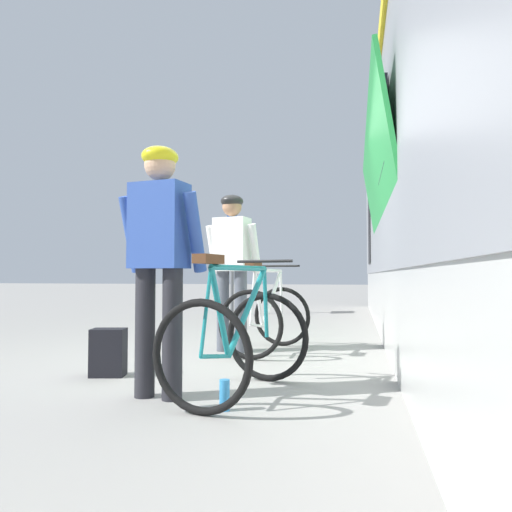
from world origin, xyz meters
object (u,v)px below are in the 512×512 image
cyclist_near_in_white (232,257)px  cyclist_far_in_blue (160,247)px  backpack_on_platform (108,352)px  platform_sign_post (232,241)px  bicycle_far_teal (238,339)px  bicycle_near_white (267,316)px  water_bottle_near_the_bikes (225,395)px

cyclist_near_in_white → cyclist_far_in_blue: bearing=-89.6°
cyclist_near_in_white → backpack_on_platform: 1.83m
cyclist_near_in_white → platform_sign_post: 5.10m
cyclist_near_in_white → bicycle_far_teal: (0.54, -1.86, -0.65)m
platform_sign_post → bicycle_far_teal: bearing=-74.7°
backpack_on_platform → bicycle_near_white: bearing=41.5°
cyclist_far_in_blue → backpack_on_platform: (-0.71, 0.57, -0.85)m
cyclist_near_in_white → cyclist_far_in_blue: size_ratio=1.00×
bicycle_near_white → backpack_on_platform: size_ratio=2.93×
cyclist_near_in_white → backpack_on_platform: cyclist_near_in_white is taller
bicycle_near_white → backpack_on_platform: bicycle_near_white is taller
bicycle_far_teal → bicycle_near_white: bearing=94.4°
cyclist_near_in_white → bicycle_far_teal: bearing=-73.8°
water_bottle_near_the_bikes → platform_sign_post: platform_sign_post is taller
cyclist_far_in_blue → backpack_on_platform: cyclist_far_in_blue is taller
cyclist_far_in_blue → bicycle_far_teal: size_ratio=1.47×
backpack_on_platform → water_bottle_near_the_bikes: bearing=-44.2°
cyclist_far_in_blue → bicycle_far_teal: 0.86m
backpack_on_platform → platform_sign_post: 6.54m
bicycle_near_white → platform_sign_post: 5.30m
cyclist_near_in_white → platform_sign_post: (-1.31, 4.90, 0.57)m
bicycle_far_teal → backpack_on_platform: 1.32m
cyclist_far_in_blue → water_bottle_near_the_bikes: size_ratio=9.10×
bicycle_near_white → water_bottle_near_the_bikes: size_ratio=6.05×
cyclist_near_in_white → bicycle_far_teal: cyclist_near_in_white is taller
cyclist_far_in_blue → water_bottle_near_the_bikes: (0.53, -0.20, -0.96)m
bicycle_near_white → bicycle_far_teal: (0.15, -1.90, 0.00)m
backpack_on_platform → water_bottle_near_the_bikes: (1.24, -0.77, -0.10)m
cyclist_near_in_white → water_bottle_near_the_bikes: 2.49m
bicycle_far_teal → platform_sign_post: platform_sign_post is taller
cyclist_far_in_blue → bicycle_far_teal: (0.53, 0.17, -0.65)m
cyclist_far_in_blue → platform_sign_post: 7.08m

